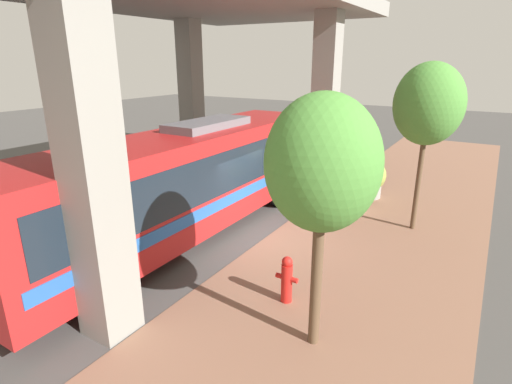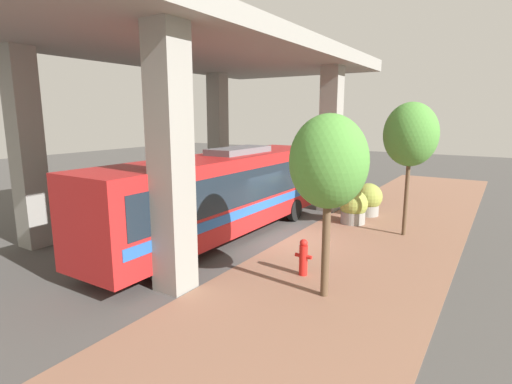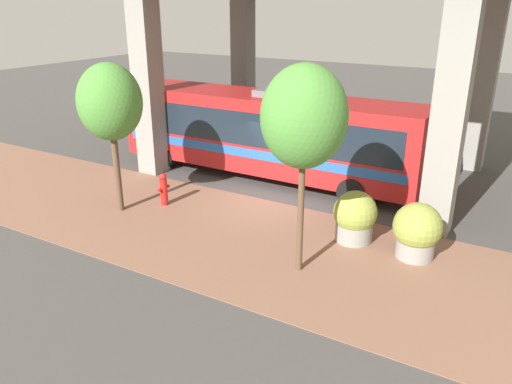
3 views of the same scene
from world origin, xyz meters
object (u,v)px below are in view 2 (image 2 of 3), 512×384
planter_front (353,207)px  street_tree_near (329,163)px  fire_hydrant (303,257)px  street_tree_far (411,135)px  bus (221,191)px  planter_middle (368,199)px

planter_front → street_tree_near: street_tree_near is taller
fire_hydrant → street_tree_far: size_ratio=0.22×
bus → street_tree_far: (-5.93, -4.27, 2.12)m
fire_hydrant → street_tree_near: bearing=138.5°
fire_hydrant → planter_front: planter_front is taller
bus → fire_hydrant: 4.76m
bus → street_tree_near: street_tree_near is taller
bus → planter_front: 6.19m
planter_front → street_tree_near: size_ratio=0.32×
planter_front → fire_hydrant: bearing=96.0°
fire_hydrant → street_tree_near: street_tree_near is taller
planter_front → planter_middle: planter_middle is taller
bus → street_tree_far: street_tree_far is taller
bus → planter_middle: 7.74m
bus → street_tree_near: (-5.37, 2.58, 1.70)m
street_tree_near → planter_middle: bearing=-80.0°
planter_middle → street_tree_far: (-2.20, 2.43, 3.23)m
fire_hydrant → planter_front: bearing=-84.0°
planter_middle → street_tree_near: bearing=100.0°
bus → street_tree_near: bearing=154.3°
planter_front → street_tree_near: bearing=103.3°
planter_middle → street_tree_near: (-1.64, 9.27, 2.81)m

